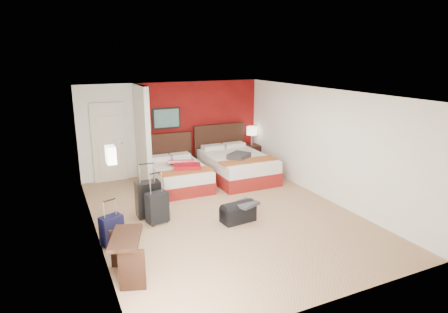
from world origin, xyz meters
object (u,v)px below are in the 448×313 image
suitcase_black (148,200)px  suitcase_charcoal (157,209)px  suitcase_navy (112,232)px  duffel_bag (238,213)px  red_suitcase_open (184,164)px  desk (127,257)px  bed_left (179,176)px  table_lamp (252,136)px  bed_right (237,167)px  nightstand (251,155)px

suitcase_black → suitcase_charcoal: suitcase_black is taller
suitcase_charcoal → suitcase_navy: bearing=-163.3°
duffel_bag → suitcase_navy: bearing=173.2°
red_suitcase_open → desk: (-2.09, -3.42, -0.25)m
bed_left → suitcase_charcoal: bearing=-118.8°
duffel_bag → desk: bearing=-161.5°
table_lamp → desk: (-4.55, -4.45, -0.55)m
bed_left → suitcase_black: suitcase_black is taller
bed_right → suitcase_charcoal: 3.25m
bed_right → table_lamp: 1.46m
bed_left → table_lamp: table_lamp is taller
bed_left → duffel_bag: bearing=-79.5°
red_suitcase_open → suitcase_navy: bearing=-114.7°
nightstand → desk: desk is taller
suitcase_black → suitcase_charcoal: bearing=-77.6°
bed_right → suitcase_charcoal: size_ratio=3.54×
red_suitcase_open → desk: bearing=-103.3°
bed_right → duffel_bag: 2.72m
desk → nightstand: bearing=63.2°
bed_left → red_suitcase_open: (0.10, -0.10, 0.32)m
bed_right → desk: size_ratio=2.62×
nightstand → suitcase_black: 4.44m
bed_left → table_lamp: size_ratio=3.30×
suitcase_black → duffel_bag: suitcase_black is taller
suitcase_charcoal → duffel_bag: 1.59m
duffel_bag → desk: size_ratio=0.81×
table_lamp → desk: bearing=-135.6°
red_suitcase_open → desk: 4.02m
suitcase_navy → bed_right: bearing=11.9°
duffel_bag → suitcase_black: bearing=142.4°
duffel_bag → nightstand: bearing=51.4°
bed_right → duffel_bag: size_ratio=3.21×
desk → duffel_bag: bearing=43.2°
bed_right → suitcase_navy: (-3.64, -2.39, -0.06)m
bed_left → desk: 4.05m
red_suitcase_open → table_lamp: bearing=40.7°
bed_right → suitcase_navy: bed_right is taller
suitcase_black → desk: bearing=-112.4°
red_suitcase_open → suitcase_charcoal: (-1.17, -1.75, -0.29)m
bed_right → table_lamp: (0.96, 0.94, 0.57)m
bed_left → bed_right: (1.60, -0.01, 0.05)m
red_suitcase_open → table_lamp: table_lamp is taller
red_suitcase_open → nightstand: bearing=40.7°
suitcase_black → desk: 2.20m
bed_left → suitcase_charcoal: suitcase_charcoal is taller
suitcase_black → suitcase_navy: size_ratio=1.40×
red_suitcase_open → suitcase_navy: size_ratio=1.70×
bed_right → suitcase_charcoal: (-2.68, -1.84, -0.02)m
bed_right → suitcase_navy: 4.35m
nightstand → desk: 6.37m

